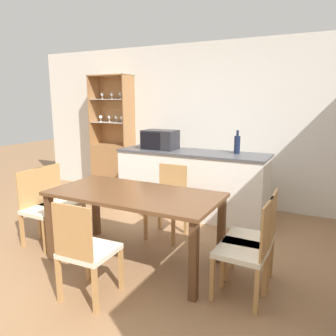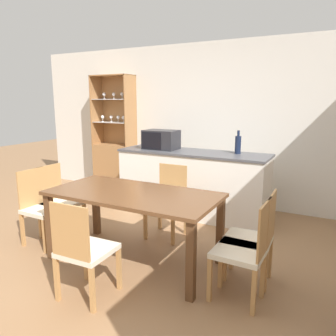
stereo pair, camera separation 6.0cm
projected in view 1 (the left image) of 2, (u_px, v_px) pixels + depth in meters
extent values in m
plane|color=#936B47|center=(113.00, 270.00, 3.26)|extent=(18.00, 18.00, 0.00)
cube|color=silver|center=(208.00, 124.00, 5.29)|extent=(6.80, 0.06, 2.55)
cube|color=white|center=(191.00, 184.00, 4.80)|extent=(2.16, 0.62, 0.91)
cube|color=#4C4C51|center=(192.00, 152.00, 4.70)|extent=(2.19, 0.65, 0.03)
cube|color=#A37042|center=(113.00, 168.00, 6.06)|extent=(0.76, 0.36, 0.87)
cube|color=#A37042|center=(117.00, 110.00, 5.99)|extent=(0.76, 0.02, 1.23)
cube|color=#A37042|center=(95.00, 110.00, 6.01)|extent=(0.02, 0.36, 1.23)
cube|color=#A37042|center=(129.00, 111.00, 5.68)|extent=(0.02, 0.36, 1.23)
cube|color=#A37042|center=(110.00, 75.00, 5.72)|extent=(0.76, 0.36, 0.02)
cube|color=white|center=(112.00, 122.00, 5.89)|extent=(0.72, 0.32, 0.01)
cube|color=white|center=(111.00, 99.00, 5.80)|extent=(0.72, 0.32, 0.01)
cylinder|color=white|center=(101.00, 121.00, 5.97)|extent=(0.04, 0.04, 0.01)
cylinder|color=white|center=(101.00, 120.00, 5.96)|extent=(0.01, 0.01, 0.06)
sphere|color=white|center=(101.00, 117.00, 5.95)|extent=(0.06, 0.06, 0.06)
cylinder|color=white|center=(102.00, 99.00, 5.91)|extent=(0.04, 0.04, 0.01)
cylinder|color=white|center=(102.00, 97.00, 5.90)|extent=(0.01, 0.01, 0.06)
sphere|color=white|center=(102.00, 94.00, 5.89)|extent=(0.06, 0.06, 0.06)
cylinder|color=white|center=(109.00, 122.00, 5.95)|extent=(0.04, 0.04, 0.01)
cylinder|color=white|center=(109.00, 120.00, 5.94)|extent=(0.01, 0.01, 0.06)
sphere|color=white|center=(109.00, 117.00, 5.93)|extent=(0.06, 0.06, 0.06)
cylinder|color=white|center=(112.00, 99.00, 5.83)|extent=(0.04, 0.04, 0.01)
cylinder|color=white|center=(112.00, 97.00, 5.82)|extent=(0.01, 0.01, 0.06)
sphere|color=white|center=(112.00, 94.00, 5.81)|extent=(0.06, 0.06, 0.06)
cylinder|color=white|center=(116.00, 122.00, 5.88)|extent=(0.04, 0.04, 0.01)
cylinder|color=white|center=(116.00, 120.00, 5.87)|extent=(0.01, 0.01, 0.06)
sphere|color=white|center=(116.00, 117.00, 5.86)|extent=(0.06, 0.06, 0.06)
cylinder|color=white|center=(120.00, 99.00, 5.71)|extent=(0.04, 0.04, 0.01)
cylinder|color=white|center=(120.00, 97.00, 5.70)|extent=(0.01, 0.01, 0.06)
sphere|color=white|center=(120.00, 94.00, 5.69)|extent=(0.06, 0.06, 0.06)
cylinder|color=white|center=(122.00, 122.00, 5.76)|extent=(0.04, 0.04, 0.01)
cylinder|color=white|center=(122.00, 121.00, 5.76)|extent=(0.01, 0.01, 0.06)
sphere|color=white|center=(122.00, 118.00, 5.75)|extent=(0.06, 0.06, 0.06)
cube|color=brown|center=(134.00, 194.00, 3.31)|extent=(1.74, 0.86, 0.04)
cube|color=brown|center=(51.00, 227.00, 3.43)|extent=(0.07, 0.07, 0.71)
cube|color=brown|center=(194.00, 261.00, 2.71)|extent=(0.07, 0.07, 0.71)
cube|color=brown|center=(96.00, 207.00, 4.07)|extent=(0.07, 0.07, 0.71)
cube|color=brown|center=(221.00, 230.00, 3.35)|extent=(0.07, 0.07, 0.71)
cube|color=beige|center=(249.00, 240.00, 2.98)|extent=(0.42, 0.42, 0.05)
cube|color=#B7844C|center=(273.00, 218.00, 2.85)|extent=(0.03, 0.38, 0.44)
cube|color=#B7844C|center=(222.00, 267.00, 2.94)|extent=(0.04, 0.04, 0.39)
cube|color=#B7844C|center=(233.00, 250.00, 3.27)|extent=(0.04, 0.04, 0.39)
cube|color=#B7844C|center=(265.00, 276.00, 2.79)|extent=(0.04, 0.04, 0.39)
cube|color=#B7844C|center=(271.00, 257.00, 3.11)|extent=(0.04, 0.04, 0.39)
cube|color=beige|center=(241.00, 251.00, 2.76)|extent=(0.42, 0.42, 0.05)
cube|color=#B7844C|center=(267.00, 228.00, 2.62)|extent=(0.03, 0.38, 0.44)
cube|color=#B7844C|center=(212.00, 279.00, 2.73)|extent=(0.04, 0.04, 0.39)
cube|color=#B7844C|center=(227.00, 261.00, 3.05)|extent=(0.04, 0.04, 0.39)
cube|color=#B7844C|center=(257.00, 292.00, 2.56)|extent=(0.04, 0.04, 0.39)
cube|color=#B7844C|center=(267.00, 270.00, 2.87)|extent=(0.04, 0.04, 0.39)
cube|color=beige|center=(90.00, 251.00, 2.77)|extent=(0.42, 0.42, 0.05)
cube|color=#B7844C|center=(72.00, 232.00, 2.54)|extent=(0.38, 0.03, 0.44)
cube|color=#B7844C|center=(87.00, 261.00, 3.05)|extent=(0.04, 0.04, 0.39)
cube|color=#B7844C|center=(121.00, 269.00, 2.90)|extent=(0.04, 0.04, 0.39)
cube|color=#B7844C|center=(59.00, 280.00, 2.72)|extent=(0.04, 0.04, 0.39)
cube|color=#B7844C|center=(95.00, 291.00, 2.57)|extent=(0.04, 0.04, 0.39)
cube|color=beige|center=(45.00, 210.00, 3.78)|extent=(0.42, 0.42, 0.05)
cube|color=#B7844C|center=(31.00, 188.00, 3.82)|extent=(0.03, 0.38, 0.44)
cube|color=#B7844C|center=(70.00, 226.00, 3.89)|extent=(0.04, 0.04, 0.39)
cube|color=#B7844C|center=(45.00, 237.00, 3.58)|extent=(0.04, 0.04, 0.39)
cube|color=#B7844C|center=(48.00, 220.00, 4.07)|extent=(0.04, 0.04, 0.39)
cube|color=#B7844C|center=(22.00, 231.00, 3.75)|extent=(0.04, 0.04, 0.39)
cube|color=beige|center=(61.00, 204.00, 4.00)|extent=(0.42, 0.42, 0.05)
cube|color=#B7844C|center=(48.00, 183.00, 4.04)|extent=(0.03, 0.38, 0.44)
cube|color=#B7844C|center=(84.00, 219.00, 4.12)|extent=(0.04, 0.04, 0.39)
cube|color=#B7844C|center=(62.00, 229.00, 3.80)|extent=(0.04, 0.04, 0.39)
cube|color=#B7844C|center=(63.00, 214.00, 4.29)|extent=(0.04, 0.04, 0.39)
cube|color=#B7844C|center=(40.00, 223.00, 3.97)|extent=(0.04, 0.04, 0.39)
cube|color=beige|center=(166.00, 204.00, 3.99)|extent=(0.42, 0.42, 0.05)
cube|color=#B7844C|center=(173.00, 182.00, 4.12)|extent=(0.38, 0.02, 0.44)
cube|color=#B7844C|center=(173.00, 229.00, 3.80)|extent=(0.04, 0.04, 0.39)
cube|color=#B7844C|center=(146.00, 224.00, 3.95)|extent=(0.04, 0.04, 0.39)
cube|color=#B7844C|center=(186.00, 219.00, 4.12)|extent=(0.04, 0.04, 0.39)
cube|color=#B7844C|center=(160.00, 214.00, 4.28)|extent=(0.04, 0.04, 0.39)
cube|color=#232328|center=(160.00, 140.00, 4.90)|extent=(0.50, 0.33, 0.28)
cube|color=black|center=(150.00, 141.00, 4.78)|extent=(0.32, 0.01, 0.24)
cylinder|color=#141E38|center=(237.00, 145.00, 4.50)|extent=(0.08, 0.08, 0.24)
cylinder|color=#141E38|center=(238.00, 133.00, 4.47)|extent=(0.03, 0.03, 0.08)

